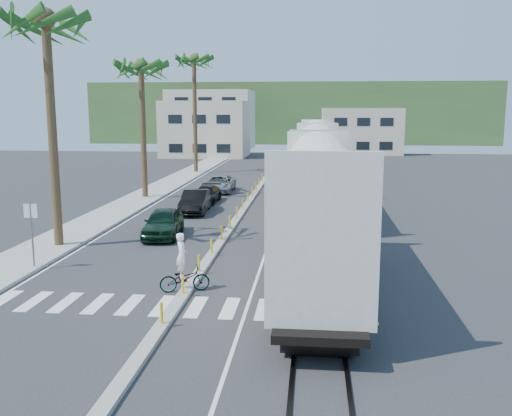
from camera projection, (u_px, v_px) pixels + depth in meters
The scene contains 16 objects.
ground at pixel (189, 289), 22.17m from camera, with size 140.00×140.00×0.00m, color #28282B.
sidewalk at pixel (153, 192), 47.50m from camera, with size 3.00×90.00×0.15m, color gray.
rails at pixel (316, 190), 49.11m from camera, with size 1.56×100.00×0.06m.
median at pixel (248, 203), 41.72m from camera, with size 0.45×60.00×0.85m.
crosswalk at pixel (177, 306), 20.21m from camera, with size 14.00×2.20×0.01m, color silver.
lane_markings at pixel (229, 194), 46.88m from camera, with size 9.42×90.00×0.01m.
freight_train at pixel (317, 164), 41.70m from camera, with size 3.00×60.94×5.85m.
palm_trees at pixel (146, 57), 43.36m from camera, with size 3.50×37.20×13.75m.
street_sign at pixel (31, 225), 24.51m from camera, with size 0.60×0.08×3.00m.
buildings at pixel (245, 125), 92.28m from camera, with size 38.00×27.00×10.00m.
hillside at pixel (292, 113), 119.14m from camera, with size 80.00×20.00×12.00m, color #385628.
car_lead at pixel (163, 223), 31.08m from camera, with size 2.19×4.70×1.56m, color black.
car_second at pixel (195, 202), 38.24m from camera, with size 1.83×4.68×1.52m, color black.
car_third at pixel (206, 194), 42.39m from camera, with size 1.85×4.31×1.24m, color black.
car_rear at pixel (220, 184), 47.89m from camera, with size 2.34×4.98×1.38m, color #A1A3A6.
cyclist at pixel (184, 273), 21.77m from camera, with size 1.83×2.31×2.29m.
Camera 1 is at (4.74, -20.93, 6.92)m, focal length 40.00 mm.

